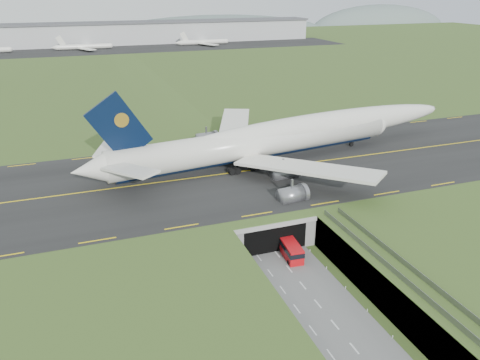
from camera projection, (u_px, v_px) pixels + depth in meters
name	position (u px, v px, depth m)	size (l,w,h in m)	color
ground	(294.00, 276.00, 77.45)	(900.00, 900.00, 0.00)	#394E1F
airfield_deck	(295.00, 261.00, 76.30)	(800.00, 800.00, 6.00)	gray
trench_road	(316.00, 302.00, 70.89)	(12.00, 75.00, 0.20)	slate
taxiway	(230.00, 173.00, 103.82)	(800.00, 44.00, 0.18)	black
tunnel_portal	(257.00, 216.00, 90.71)	(17.00, 22.30, 6.00)	gray
guideway	(434.00, 304.00, 62.23)	(3.00, 53.00, 7.05)	#A8A8A3
jumbo_jet	(284.00, 137.00, 110.31)	(98.85, 62.39, 20.82)	silver
shuttle_tram	(291.00, 250.00, 82.36)	(3.20, 7.08, 2.82)	red
cargo_terminal	(110.00, 33.00, 332.46)	(320.00, 67.00, 15.60)	#B2B2B2
distant_hills	(165.00, 39.00, 473.05)	(700.00, 91.00, 60.00)	slate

